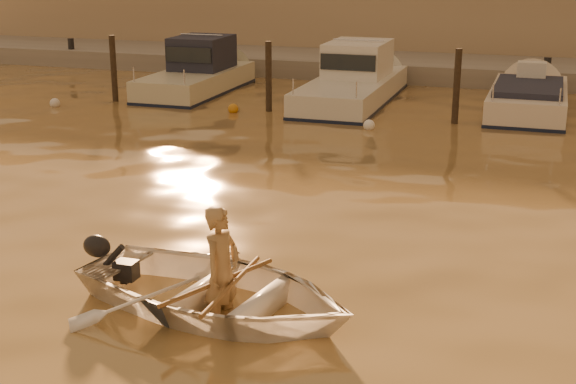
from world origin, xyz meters
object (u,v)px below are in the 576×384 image
(dinghy, at_px, (216,291))
(person, at_px, (222,271))
(waterfront_building, at_px, (503,1))
(moored_boat_2, at_px, (352,81))
(moored_boat_1, at_px, (196,73))
(moored_boat_3, at_px, (528,104))

(dinghy, xyz_separation_m, person, (0.10, -0.02, 0.29))
(waterfront_building, bearing_deg, moored_boat_2, -108.02)
(moored_boat_1, bearing_deg, dinghy, -64.61)
(dinghy, xyz_separation_m, moored_boat_3, (3.32, 14.88, -0.06))
(person, xyz_separation_m, moored_boat_3, (3.22, 14.89, -0.35))
(moored_boat_1, height_order, waterfront_building, waterfront_building)
(moored_boat_1, xyz_separation_m, moored_boat_3, (10.38, 0.00, -0.40))
(dinghy, xyz_separation_m, moored_boat_2, (-1.85, 14.88, 0.34))
(person, relative_size, waterfront_building, 0.04)
(moored_boat_3, bearing_deg, moored_boat_2, 180.00)
(person, height_order, moored_boat_3, person)
(dinghy, relative_size, moored_boat_1, 0.63)
(moored_boat_2, xyz_separation_m, waterfront_building, (3.58, 11.00, 1.77))
(dinghy, distance_m, person, 0.31)
(person, distance_m, waterfront_building, 26.01)
(moored_boat_3, bearing_deg, person, -102.21)
(dinghy, xyz_separation_m, waterfront_building, (1.73, 25.88, 2.12))
(waterfront_building, bearing_deg, dinghy, -93.82)
(moored_boat_2, bearing_deg, dinghy, -82.91)
(moored_boat_1, height_order, moored_boat_2, same)
(person, bearing_deg, waterfront_building, 6.48)
(waterfront_building, bearing_deg, person, -93.60)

